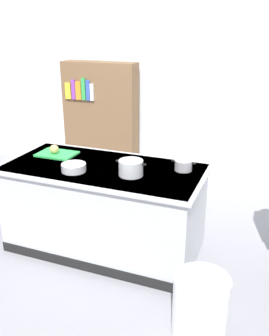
% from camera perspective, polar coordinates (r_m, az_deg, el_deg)
% --- Properties ---
extents(ground_plane, '(10.00, 10.00, 0.00)m').
position_cam_1_polar(ground_plane, '(4.04, -4.44, -11.82)').
color(ground_plane, gray).
extents(back_wall, '(6.40, 0.12, 3.00)m').
position_cam_1_polar(back_wall, '(5.39, 5.00, 13.75)').
color(back_wall, silver).
rests_on(back_wall, ground_plane).
extents(counter_island, '(1.98, 0.98, 0.90)m').
position_cam_1_polar(counter_island, '(3.80, -4.64, -5.94)').
color(counter_island, '#B7BABF').
rests_on(counter_island, ground_plane).
extents(cutting_board, '(0.40, 0.28, 0.02)m').
position_cam_1_polar(cutting_board, '(4.02, -11.79, 2.11)').
color(cutting_board, green).
rests_on(cutting_board, counter_island).
extents(onion, '(0.10, 0.10, 0.10)m').
position_cam_1_polar(onion, '(4.00, -12.20, 2.84)').
color(onion, tan).
rests_on(onion, cutting_board).
extents(stock_pot, '(0.29, 0.22, 0.14)m').
position_cam_1_polar(stock_pot, '(3.39, -0.56, 0.03)').
color(stock_pot, '#B7BABF').
rests_on(stock_pot, counter_island).
extents(sauce_pan, '(0.23, 0.16, 0.10)m').
position_cam_1_polar(sauce_pan, '(3.54, 7.50, 0.41)').
color(sauce_pan, '#99999E').
rests_on(sauce_pan, counter_island).
extents(mixing_bowl, '(0.23, 0.23, 0.07)m').
position_cam_1_polar(mixing_bowl, '(3.54, -9.30, 0.08)').
color(mixing_bowl, '#B7BABF').
rests_on(mixing_bowl, counter_island).
extents(trash_bin, '(0.40, 0.40, 0.54)m').
position_cam_1_polar(trash_bin, '(2.91, 10.01, -20.60)').
color(trash_bin, white).
rests_on(trash_bin, ground_plane).
extents(bookshelf, '(1.10, 0.31, 1.70)m').
position_cam_1_polar(bookshelf, '(5.56, -5.19, 7.19)').
color(bookshelf, brown).
rests_on(bookshelf, ground_plane).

